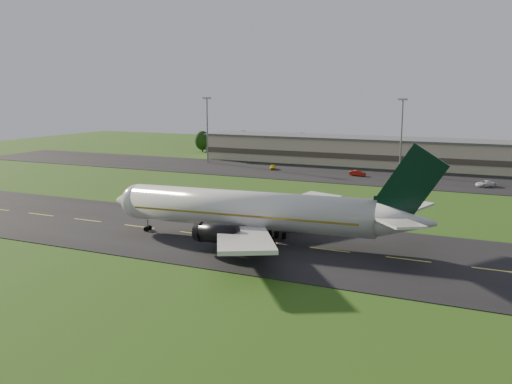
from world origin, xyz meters
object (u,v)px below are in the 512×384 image
at_px(service_vehicle_a, 273,167).
at_px(service_vehicle_b, 358,173).
at_px(airliner, 254,211).
at_px(light_mast_west, 207,122).
at_px(light_mast_centre, 402,127).
at_px(terminal, 416,154).
at_px(service_vehicle_c, 485,184).

bearing_deg(service_vehicle_a, service_vehicle_b, -28.06).
bearing_deg(airliner, service_vehicle_b, 87.71).
distance_m(light_mast_west, service_vehicle_b, 52.67).
height_order(service_vehicle_a, service_vehicle_b, service_vehicle_b).
distance_m(light_mast_centre, service_vehicle_b, 17.39).
height_order(airliner, service_vehicle_b, airliner).
relative_size(terminal, light_mast_west, 7.13).
xyz_separation_m(service_vehicle_b, service_vehicle_c, (31.82, -3.96, -0.01)).
bearing_deg(light_mast_west, light_mast_centre, 0.00).
xyz_separation_m(light_mast_west, light_mast_centre, (60.00, 0.00, 0.00)).
bearing_deg(light_mast_west, terminal, 14.76).
bearing_deg(service_vehicle_b, light_mast_centre, -40.37).
distance_m(light_mast_west, light_mast_centre, 60.00).
height_order(airliner, light_mast_west, light_mast_west).
height_order(terminal, light_mast_west, light_mast_west).
xyz_separation_m(light_mast_west, service_vehicle_b, (50.60, -8.48, -11.92)).
height_order(light_mast_centre, service_vehicle_b, light_mast_centre).
height_order(airliner, service_vehicle_c, airliner).
height_order(airliner, light_mast_centre, light_mast_centre).
xyz_separation_m(airliner, terminal, (7.29, 96.11, -0.67)).
bearing_deg(light_mast_west, service_vehicle_b, -9.51).
height_order(airliner, service_vehicle_a, airliner).
height_order(terminal, service_vehicle_b, terminal).
relative_size(airliner, service_vehicle_a, 13.55).
relative_size(airliner, service_vehicle_b, 11.80).
relative_size(service_vehicle_b, service_vehicle_c, 0.86).
distance_m(light_mast_west, service_vehicle_c, 84.20).
height_order(service_vehicle_b, service_vehicle_c, service_vehicle_b).
height_order(light_mast_west, service_vehicle_c, light_mast_west).
xyz_separation_m(light_mast_centre, service_vehicle_b, (-9.40, -8.48, -11.92)).
bearing_deg(terminal, airliner, -94.34).
bearing_deg(light_mast_centre, service_vehicle_c, -29.02).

